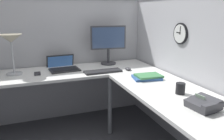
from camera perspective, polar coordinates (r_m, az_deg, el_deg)
cubicle_wall_back at (r=3.14m, az=-14.13°, el=2.46°), size 2.57×0.12×1.58m
cubicle_wall_right at (r=2.56m, az=17.94°, el=-0.47°), size 0.12×2.37×1.58m
desk at (r=2.35m, az=-5.81°, el=-5.28°), size 2.35×2.15×0.73m
monitor at (r=3.03m, az=-0.91°, el=6.89°), size 0.46×0.20×0.50m
laptop at (r=2.90m, az=-12.01°, el=0.81°), size 0.36×0.40×0.22m
keyboard at (r=2.67m, az=-2.22°, el=-0.33°), size 0.43×0.15×0.02m
computer_mouse at (r=2.77m, az=3.95°, el=0.29°), size 0.06×0.10×0.03m
desk_lamp_dome at (r=2.74m, az=-23.52°, el=6.36°), size 0.24×0.24×0.44m
cell_phone at (r=2.73m, az=-17.83°, el=-0.84°), size 0.07×0.15×0.01m
office_phone at (r=1.81m, az=21.61°, el=-7.84°), size 0.21×0.22×0.11m
book_stack at (r=2.44m, az=8.69°, el=-1.66°), size 0.32×0.26×0.04m
coffee_mug at (r=2.06m, az=16.42°, el=-4.35°), size 0.08×0.08×0.10m
wall_clock at (r=2.53m, az=16.53°, el=8.54°), size 0.04×0.22×0.22m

